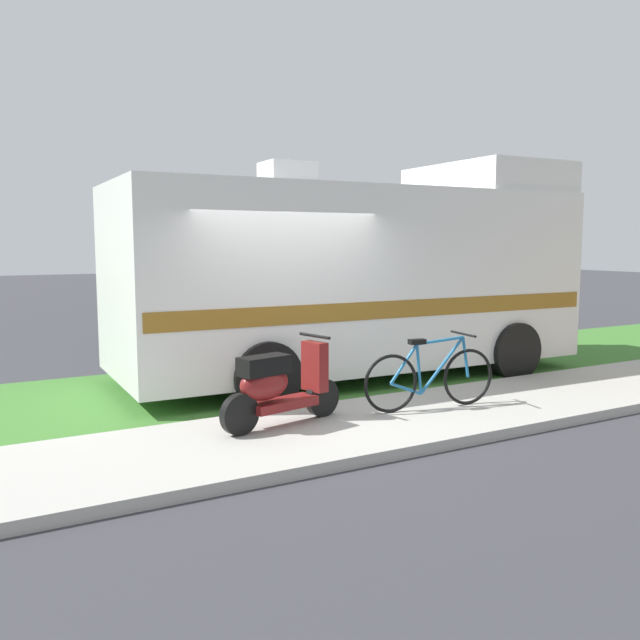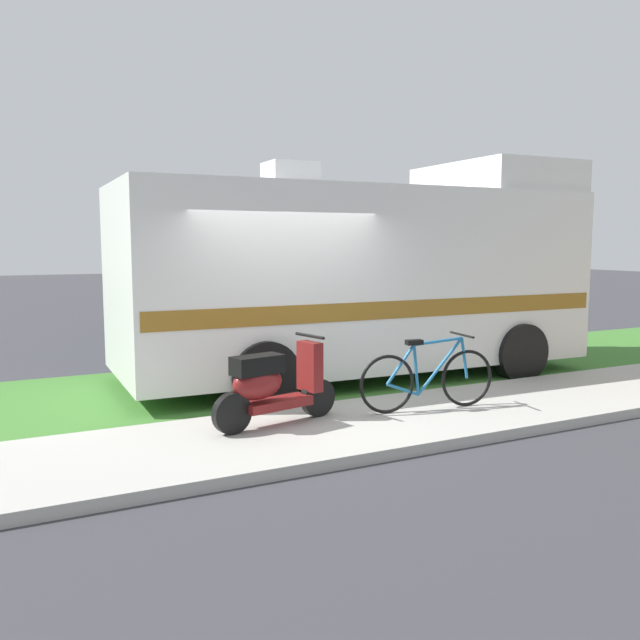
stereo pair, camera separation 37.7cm
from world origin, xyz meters
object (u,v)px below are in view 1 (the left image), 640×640
bicycle (430,377)px  pickup_truck_near (275,293)px  motorhome_rv (357,275)px  pickup_truck_far (270,287)px  scooter (279,385)px

bicycle → pickup_truck_near: (1.31, 7.08, 0.49)m
motorhome_rv → pickup_truck_far: motorhome_rv is taller
bicycle → pickup_truck_far: pickup_truck_far is taller
motorhome_rv → pickup_truck_far: 7.96m
motorhome_rv → pickup_truck_far: size_ratio=1.33×
bicycle → pickup_truck_far: size_ratio=0.33×
bicycle → scooter: bearing=174.0°
pickup_truck_near → pickup_truck_far: size_ratio=0.95×
motorhome_rv → pickup_truck_far: (2.10, 7.65, -0.69)m
pickup_truck_near → scooter: bearing=-115.2°
motorhome_rv → pickup_truck_near: motorhome_rv is taller
pickup_truck_far → scooter: bearing=-114.7°
motorhome_rv → pickup_truck_near: size_ratio=1.39×
scooter → pickup_truck_near: bearing=64.8°
motorhome_rv → pickup_truck_near: (0.80, 4.64, -0.62)m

